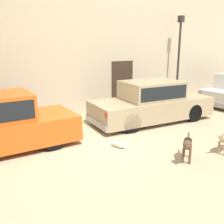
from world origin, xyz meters
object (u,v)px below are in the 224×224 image
(parked_sedan_second, at_px, (152,102))
(stray_cat, at_px, (119,145))
(street_lamp, at_px, (179,49))
(stray_dog_tan, at_px, (188,144))

(parked_sedan_second, distance_m, stray_cat, 2.96)
(stray_cat, xyz_separation_m, street_lamp, (5.39, 3.16, 2.49))
(stray_dog_tan, height_order, street_lamp, street_lamp)
(parked_sedan_second, xyz_separation_m, stray_dog_tan, (-1.50, -3.12, -0.29))
(parked_sedan_second, bearing_deg, stray_dog_tan, -111.48)
(stray_cat, distance_m, street_lamp, 6.72)
(parked_sedan_second, height_order, stray_cat, parked_sedan_second)
(stray_dog_tan, bearing_deg, street_lamp, -172.79)
(street_lamp, bearing_deg, stray_cat, -149.63)
(stray_dog_tan, height_order, stray_cat, stray_dog_tan)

